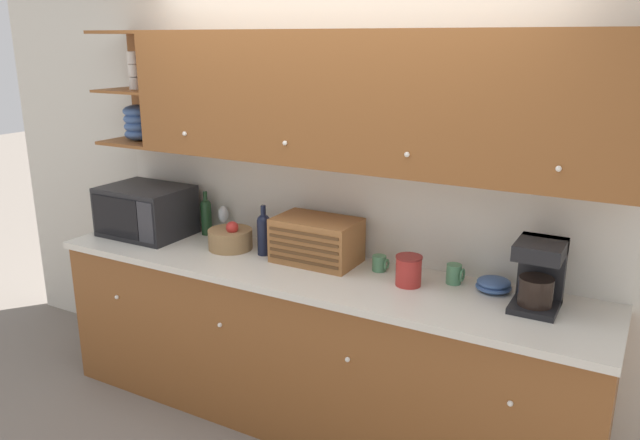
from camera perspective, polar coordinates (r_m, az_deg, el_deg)
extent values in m
plane|color=slate|center=(4.16, 1.59, -15.43)|extent=(24.00, 24.00, 0.00)
cube|color=beige|center=(3.67, 1.97, 2.31)|extent=(5.57, 0.06, 2.60)
cube|color=brown|center=(3.68, -0.76, -11.72)|extent=(3.17, 0.65, 0.91)
cube|color=silver|center=(3.47, -0.91, -4.86)|extent=(3.19, 0.68, 0.04)
sphere|color=white|center=(4.05, -18.08, -6.72)|extent=(0.03, 0.03, 0.03)
sphere|color=white|center=(3.55, -9.15, -9.45)|extent=(0.03, 0.03, 0.03)
sphere|color=white|center=(3.16, 2.54, -12.62)|extent=(0.03, 0.03, 0.03)
sphere|color=white|center=(2.95, 17.00, -15.75)|extent=(0.03, 0.03, 0.03)
cube|color=silver|center=(3.66, 1.70, 1.29)|extent=(3.17, 0.01, 0.57)
cube|color=brown|center=(3.30, 3.66, 10.90)|extent=(2.75, 0.36, 0.70)
cube|color=brown|center=(4.35, -14.90, 11.72)|extent=(0.42, 0.02, 0.70)
cube|color=brown|center=(4.27, -16.18, 6.90)|extent=(0.42, 0.36, 0.02)
cube|color=brown|center=(4.23, -16.53, 11.28)|extent=(0.42, 0.36, 0.02)
cube|color=brown|center=(4.21, -16.94, 16.11)|extent=(0.42, 0.36, 0.02)
sphere|color=white|center=(3.74, -12.28, 7.72)|extent=(0.03, 0.03, 0.03)
sphere|color=white|center=(3.33, -3.23, 7.04)|extent=(0.03, 0.03, 0.03)
sphere|color=white|center=(3.02, 7.96, 5.95)|extent=(0.03, 0.03, 0.03)
sphere|color=white|center=(2.85, 20.98, 4.40)|extent=(0.03, 0.03, 0.03)
ellipsoid|color=#3D5B93|center=(4.26, -16.23, 7.57)|extent=(0.18, 0.18, 0.08)
ellipsoid|color=#3D5B93|center=(4.25, -16.29, 8.22)|extent=(0.18, 0.18, 0.08)
ellipsoid|color=#3D5B93|center=(4.25, -16.34, 8.88)|extent=(0.18, 0.18, 0.08)
ellipsoid|color=#3D5B93|center=(4.24, -16.39, 9.55)|extent=(0.18, 0.18, 0.08)
cylinder|color=silver|center=(4.22, -16.59, 11.90)|extent=(0.07, 0.07, 0.08)
cylinder|color=silver|center=(4.22, -16.67, 12.96)|extent=(0.07, 0.07, 0.07)
cylinder|color=silver|center=(4.22, -16.76, 14.03)|extent=(0.07, 0.07, 0.08)
cube|color=black|center=(4.19, -15.59, 0.83)|extent=(0.54, 0.41, 0.32)
cube|color=black|center=(4.09, -18.22, 0.25)|extent=(0.38, 0.01, 0.25)
cube|color=#2D2D33|center=(3.91, -15.67, -0.26)|extent=(0.12, 0.01, 0.25)
cylinder|color=#19381E|center=(4.11, -10.34, 0.03)|extent=(0.07, 0.07, 0.20)
sphere|color=#19381E|center=(4.09, -10.41, 1.36)|extent=(0.07, 0.07, 0.07)
cylinder|color=#19381E|center=(4.07, -10.45, 2.11)|extent=(0.03, 0.03, 0.07)
cylinder|color=silver|center=(4.10, -8.74, -1.34)|extent=(0.06, 0.06, 0.01)
cylinder|color=silver|center=(4.09, -8.77, -0.78)|extent=(0.01, 0.01, 0.08)
ellipsoid|color=silver|center=(4.06, -8.83, 0.51)|extent=(0.07, 0.07, 0.11)
cylinder|color=#937047|center=(3.82, -8.20, -1.74)|extent=(0.27, 0.27, 0.12)
sphere|color=red|center=(3.76, -8.03, -0.69)|extent=(0.08, 0.08, 0.08)
cylinder|color=black|center=(3.68, -5.15, -1.63)|extent=(0.08, 0.08, 0.21)
sphere|color=black|center=(3.65, -5.19, -0.09)|extent=(0.08, 0.08, 0.08)
cylinder|color=black|center=(3.64, -5.21, 0.80)|extent=(0.03, 0.03, 0.07)
cube|color=#996033|center=(3.55, -0.30, -1.86)|extent=(0.47, 0.30, 0.26)
cube|color=#54351C|center=(3.45, -1.55, -3.84)|extent=(0.44, 0.01, 0.02)
cube|color=#54351C|center=(3.43, -1.56, -3.20)|extent=(0.44, 0.01, 0.02)
cube|color=#54351C|center=(3.42, -1.56, -2.56)|extent=(0.44, 0.01, 0.02)
cube|color=#54351C|center=(3.41, -1.57, -1.91)|extent=(0.44, 0.01, 0.02)
cube|color=#54351C|center=(3.40, -1.57, -1.25)|extent=(0.44, 0.01, 0.02)
cylinder|color=#4C845B|center=(3.45, 5.44, -3.95)|extent=(0.08, 0.08, 0.09)
torus|color=#4C845B|center=(3.43, 6.12, -4.05)|extent=(0.01, 0.06, 0.06)
cylinder|color=#B22D28|center=(3.26, 8.10, -4.69)|extent=(0.13, 0.13, 0.15)
cylinder|color=maroon|center=(3.23, 8.16, -3.37)|extent=(0.14, 0.14, 0.01)
cylinder|color=#4C845B|center=(3.33, 12.14, -4.84)|extent=(0.08, 0.08, 0.10)
torus|color=#4C845B|center=(3.32, 12.89, -4.93)|extent=(0.01, 0.07, 0.07)
ellipsoid|color=#3D5B93|center=(3.29, 15.58, -5.90)|extent=(0.18, 0.18, 0.04)
ellipsoid|color=#3D5B93|center=(3.29, 15.61, -5.50)|extent=(0.17, 0.17, 0.04)
cube|color=black|center=(3.15, 19.04, -7.42)|extent=(0.21, 0.26, 0.03)
cylinder|color=black|center=(3.10, 19.11, -6.16)|extent=(0.16, 0.16, 0.13)
cube|color=black|center=(3.19, 19.63, -4.25)|extent=(0.21, 0.06, 0.33)
cube|color=black|center=(3.05, 19.53, -2.55)|extent=(0.21, 0.26, 0.07)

